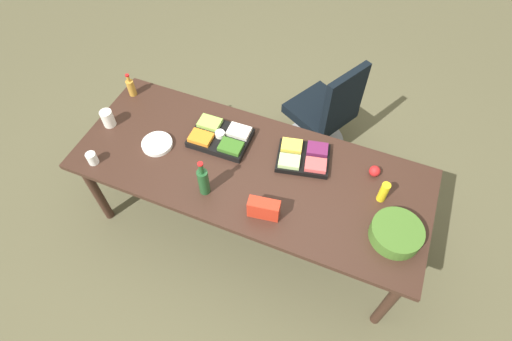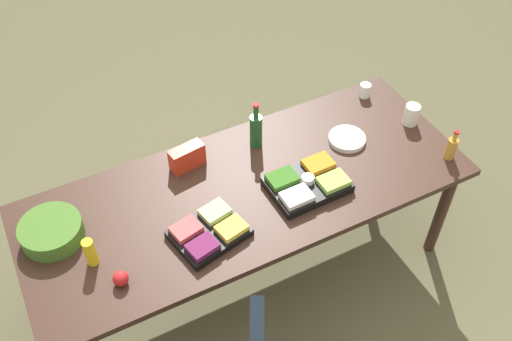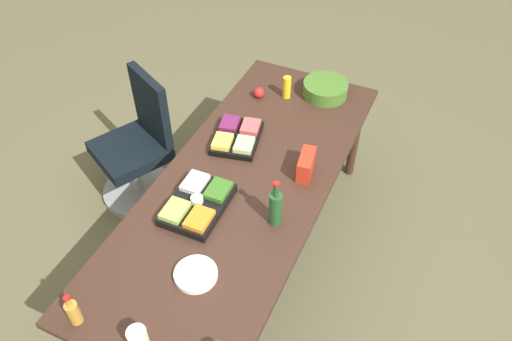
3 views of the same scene
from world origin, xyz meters
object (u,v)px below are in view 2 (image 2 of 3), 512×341
object	(u,v)px
mustard_bottle	(90,252)
apple_red	(121,278)
paper_plate_stack	(347,139)
fruit_platter	(209,232)
paper_cup	(365,90)
chip_bag_red	(187,157)
veggie_tray	(307,183)
wine_bottle	(256,129)
mayo_jar	(411,115)
salad_bowl	(51,231)
dressing_bottle	(451,148)
conference_table	(247,197)

from	to	relation	value
mustard_bottle	apple_red	size ratio (longest dim) A/B	2.15
paper_plate_stack	fruit_platter	world-z (taller)	fruit_platter
paper_cup	paper_plate_stack	bearing A→B (deg)	42.25
paper_plate_stack	chip_bag_red	distance (m)	0.95
paper_plate_stack	fruit_platter	distance (m)	1.05
veggie_tray	wine_bottle	distance (m)	0.45
fruit_platter	paper_cup	bearing A→B (deg)	-156.98
chip_bag_red	veggie_tray	distance (m)	0.69
veggie_tray	fruit_platter	distance (m)	0.61
paper_plate_stack	mayo_jar	world-z (taller)	mayo_jar
fruit_platter	mayo_jar	bearing A→B (deg)	-171.03
mayo_jar	paper_cup	distance (m)	0.36
mayo_jar	salad_bowl	world-z (taller)	mayo_jar
mustard_bottle	apple_red	xyz separation A→B (m)	(-0.09, 0.18, -0.04)
paper_plate_stack	mustard_bottle	bearing A→B (deg)	5.71
mayo_jar	fruit_platter	size ratio (longest dim) A/B	0.32
paper_plate_stack	wine_bottle	size ratio (longest dim) A/B	0.72
mustard_bottle	paper_cup	xyz separation A→B (m)	(-1.91, -0.46, -0.04)
paper_plate_stack	apple_red	world-z (taller)	apple_red
apple_red	dressing_bottle	bearing A→B (deg)	178.61
veggie_tray	salad_bowl	bearing A→B (deg)	-12.70
fruit_platter	paper_cup	size ratio (longest dim) A/B	4.57
apple_red	paper_cup	xyz separation A→B (m)	(-1.83, -0.64, 0.01)
conference_table	mustard_bottle	bearing A→B (deg)	5.90
veggie_tray	paper_cup	world-z (taller)	paper_cup
fruit_platter	wine_bottle	size ratio (longest dim) A/B	1.35
chip_bag_red	salad_bowl	bearing A→B (deg)	11.03
mayo_jar	wine_bottle	size ratio (longest dim) A/B	0.43
veggie_tray	wine_bottle	bearing A→B (deg)	-78.15
dressing_bottle	mustard_bottle	bearing A→B (deg)	-6.34
mustard_bottle	salad_bowl	distance (m)	0.28
wine_bottle	chip_bag_red	bearing A→B (deg)	-2.48
chip_bag_red	veggie_tray	bearing A→B (deg)	138.67
chip_bag_red	salad_bowl	xyz separation A→B (m)	(0.80, 0.16, -0.02)
mustard_bottle	wine_bottle	size ratio (longest dim) A/B	0.54
dressing_bottle	wine_bottle	xyz separation A→B (m)	(0.94, -0.60, 0.04)
chip_bag_red	fruit_platter	world-z (taller)	chip_bag_red
mustard_bottle	dressing_bottle	bearing A→B (deg)	173.66
chip_bag_red	fruit_platter	xyz separation A→B (m)	(0.09, 0.51, -0.04)
paper_cup	dressing_bottle	bearing A→B (deg)	99.45
salad_bowl	dressing_bottle	bearing A→B (deg)	167.86
paper_cup	wine_bottle	bearing A→B (deg)	5.63
wine_bottle	veggie_tray	bearing A→B (deg)	101.85
veggie_tray	fruit_platter	bearing A→B (deg)	5.07
dressing_bottle	paper_plate_stack	bearing A→B (deg)	-40.75
chip_bag_red	apple_red	xyz separation A→B (m)	(0.58, 0.57, -0.03)
dressing_bottle	salad_bowl	size ratio (longest dim) A/B	0.63
paper_plate_stack	wine_bottle	world-z (taller)	wine_bottle
mustard_bottle	mayo_jar	world-z (taller)	mustard_bottle
veggie_tray	dressing_bottle	size ratio (longest dim) A/B	2.14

